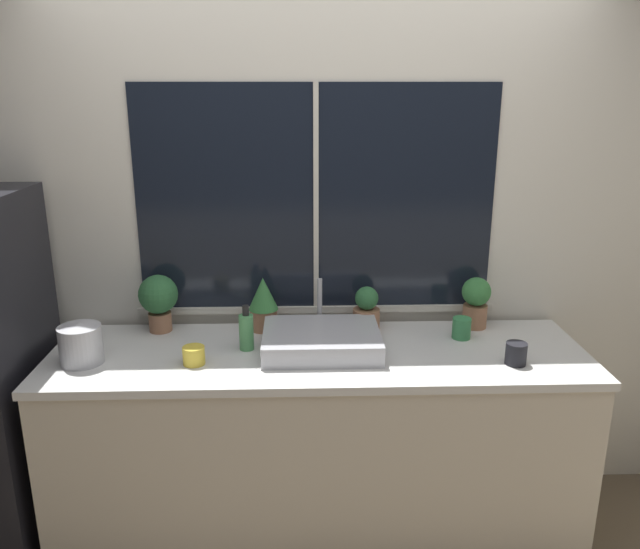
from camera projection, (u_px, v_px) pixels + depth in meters
wall_back at (316, 233)px, 2.98m from camera, size 8.00×0.09×2.70m
counter at (319, 444)px, 2.85m from camera, size 2.34×0.70×0.92m
sink at (321, 340)px, 2.72m from camera, size 0.51×0.45×0.25m
potted_plant_far_left at (158, 298)px, 2.90m from camera, size 0.18×0.18×0.27m
potted_plant_center_left at (263, 303)px, 2.92m from camera, size 0.14×0.14×0.26m
potted_plant_center_right at (366, 309)px, 2.95m from camera, size 0.13×0.13×0.21m
potted_plant_far_right at (476, 301)px, 2.96m from camera, size 0.14×0.14×0.25m
soap_bottle at (246, 331)px, 2.72m from camera, size 0.06×0.06×0.20m
mug_yellow at (194, 355)px, 2.58m from camera, size 0.09×0.09×0.08m
mug_black at (516, 354)px, 2.58m from camera, size 0.09×0.09×0.09m
mug_green at (462, 328)px, 2.85m from camera, size 0.08×0.08×0.10m
kettle at (81, 343)px, 2.58m from camera, size 0.18×0.18×0.18m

